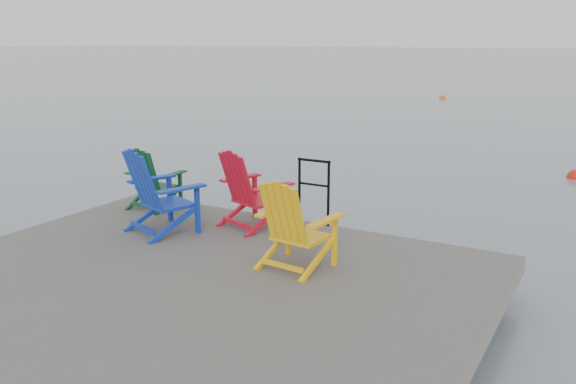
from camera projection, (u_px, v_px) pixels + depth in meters
The scene contains 9 objects.
ground at pixel (188, 324), 6.51m from camera, with size 400.00×400.00×0.00m, color slate.
dock at pixel (187, 294), 6.42m from camera, with size 6.00×5.00×1.40m.
handrail at pixel (314, 185), 8.21m from camera, with size 0.48×0.04×0.90m.
chair_green at pixel (152, 178), 8.99m from camera, with size 0.75×0.70×0.92m.
chair_blue at pixel (158, 191), 7.83m from camera, with size 1.06×1.01×1.11m.
chair_red at pixel (250, 189), 8.07m from camera, with size 0.99×0.95×1.05m.
chair_yellow at pixel (294, 224), 6.60m from camera, with size 0.87×0.81×1.01m.
buoy_a at pixel (576, 178), 13.30m from camera, with size 0.38×0.38×0.38m, color red.
buoy_b at pixel (442, 99), 30.84m from camera, with size 0.34×0.34×0.34m, color #DD500D.
Camera 1 is at (3.85, -4.68, 2.96)m, focal length 38.00 mm.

